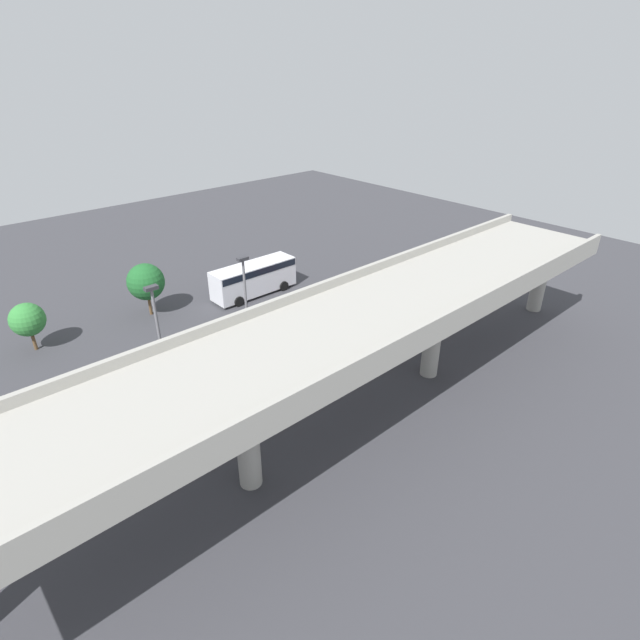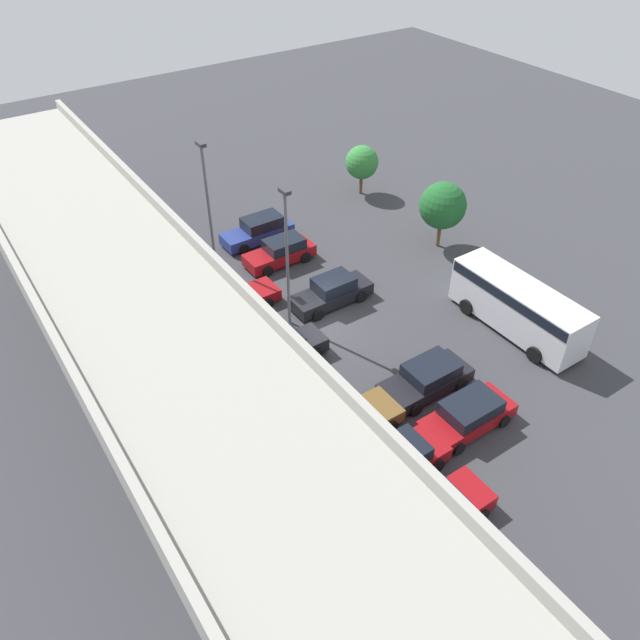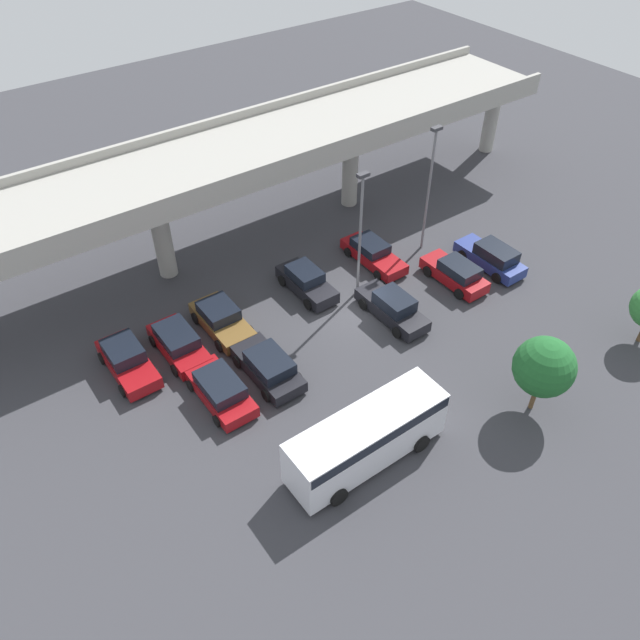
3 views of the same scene
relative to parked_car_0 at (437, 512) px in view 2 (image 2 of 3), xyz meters
The scene contains 17 objects.
ground_plane 13.17m from the parked_car_0, 15.33° to the right, with size 93.14×93.14×0.00m, color #38383D.
highway_overpass 15.26m from the parked_car_0, 27.26° to the left, with size 44.60×7.37×7.46m.
parked_car_0 is the anchor object (origin of this frame).
parked_car_1 5.55m from the parked_car_0, 57.33° to the right, with size 2.16×4.57×1.49m.
parked_car_2 7.49m from the parked_car_0, 38.99° to the right, with size 2.21×4.68×1.50m.
parked_car_3 11.51m from the parked_car_0, ahead, with size 1.97×4.46×1.59m.
parked_car_4 15.02m from the parked_car_0, 19.30° to the right, with size 1.99×4.86×1.65m.
parked_car_5 16.71m from the parked_car_0, ahead, with size 2.01×4.87×1.43m.
parked_car_6 20.04m from the parked_car_0, 13.78° to the right, with size 1.97×4.47×1.56m.
parked_car_7 23.03m from the parked_car_0, 12.39° to the right, with size 1.98×4.77×1.65m.
parked_car_8 2.82m from the parked_car_0, ahead, with size 2.13×4.44×1.50m.
parked_car_9 5.64m from the parked_car_0, ahead, with size 2.22×4.53×1.53m.
shuttle_bus 13.58m from the parked_car_0, 60.52° to the right, with size 7.85×2.56×2.83m.
lamp_post_near_aisle 20.86m from the parked_car_0, ahead, with size 0.70×0.35×8.49m.
lamp_post_mid_lot 14.66m from the parked_car_0, ahead, with size 0.70×0.35×8.11m.
tree_front_left 21.09m from the parked_car_0, 42.87° to the right, with size 2.98×2.98×4.41m.
tree_front_right 28.27m from the parked_car_0, 31.16° to the right, with size 2.41×2.41×3.66m.
Camera 2 is at (-21.93, 15.26, 21.64)m, focal length 35.00 mm.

